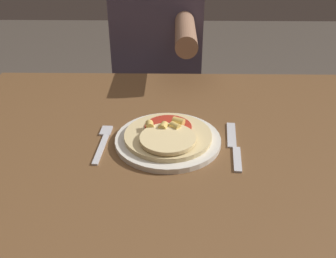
{
  "coord_description": "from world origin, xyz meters",
  "views": [
    {
      "loc": [
        -0.03,
        -0.81,
        1.31
      ],
      "look_at": [
        -0.04,
        0.03,
        0.82
      ],
      "focal_mm": 42.0,
      "sensor_mm": 36.0,
      "label": 1
    }
  ],
  "objects_px": {
    "plate": "(168,140)",
    "fork": "(103,141)",
    "knife": "(234,146)",
    "person_diner": "(158,60)",
    "pizza": "(168,135)",
    "dining_table": "(184,182)"
  },
  "relations": [
    {
      "from": "fork",
      "to": "knife",
      "type": "height_order",
      "value": "same"
    },
    {
      "from": "pizza",
      "to": "fork",
      "type": "height_order",
      "value": "pizza"
    },
    {
      "from": "plate",
      "to": "pizza",
      "type": "relative_size",
      "value": 1.21
    },
    {
      "from": "pizza",
      "to": "knife",
      "type": "height_order",
      "value": "pizza"
    },
    {
      "from": "fork",
      "to": "knife",
      "type": "bearing_deg",
      "value": -3.07
    },
    {
      "from": "knife",
      "to": "person_diner",
      "type": "relative_size",
      "value": 0.18
    },
    {
      "from": "pizza",
      "to": "person_diner",
      "type": "bearing_deg",
      "value": 94.16
    },
    {
      "from": "dining_table",
      "to": "pizza",
      "type": "height_order",
      "value": "pizza"
    },
    {
      "from": "plate",
      "to": "pizza",
      "type": "distance_m",
      "value": 0.02
    },
    {
      "from": "knife",
      "to": "person_diner",
      "type": "distance_m",
      "value": 0.75
    },
    {
      "from": "plate",
      "to": "fork",
      "type": "bearing_deg",
      "value": -179.93
    },
    {
      "from": "pizza",
      "to": "person_diner",
      "type": "height_order",
      "value": "person_diner"
    },
    {
      "from": "dining_table",
      "to": "knife",
      "type": "relative_size",
      "value": 5.73
    },
    {
      "from": "dining_table",
      "to": "person_diner",
      "type": "distance_m",
      "value": 0.74
    },
    {
      "from": "dining_table",
      "to": "pizza",
      "type": "xyz_separation_m",
      "value": [
        -0.04,
        0.02,
        0.13
      ]
    },
    {
      "from": "plate",
      "to": "fork",
      "type": "height_order",
      "value": "plate"
    },
    {
      "from": "pizza",
      "to": "plate",
      "type": "bearing_deg",
      "value": 89.37
    },
    {
      "from": "pizza",
      "to": "dining_table",
      "type": "bearing_deg",
      "value": -25.89
    },
    {
      "from": "dining_table",
      "to": "person_diner",
      "type": "xyz_separation_m",
      "value": [
        -0.09,
        0.73,
        0.06
      ]
    },
    {
      "from": "knife",
      "to": "person_diner",
      "type": "height_order",
      "value": "person_diner"
    },
    {
      "from": "dining_table",
      "to": "fork",
      "type": "bearing_deg",
      "value": 172.98
    },
    {
      "from": "plate",
      "to": "knife",
      "type": "height_order",
      "value": "plate"
    }
  ]
}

